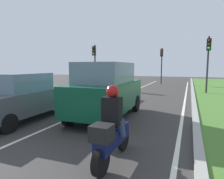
{
  "coord_description": "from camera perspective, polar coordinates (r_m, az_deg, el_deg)",
  "views": [
    {
      "loc": [
        3.82,
        1.48,
        2.13
      ],
      "look_at": [
        0.92,
        8.75,
        1.2
      ],
      "focal_mm": 31.31,
      "sensor_mm": 36.0,
      "label": 1
    }
  ],
  "objects": [
    {
      "name": "traffic_light_far_median",
      "position": [
        24.47,
        14.28,
        8.59
      ],
      "size": [
        0.32,
        0.5,
        4.32
      ],
      "color": "#2D2D2D",
      "rests_on": "ground"
    },
    {
      "name": "lane_line_right_edge",
      "position": [
        12.7,
        20.48,
        -3.3
      ],
      "size": [
        0.12,
        32.0,
        0.01
      ],
      "primitive_type": "cube",
      "color": "silver",
      "rests_on": "ground"
    },
    {
      "name": "ground_plane",
      "position": [
        13.26,
        4.73,
        -2.49
      ],
      "size": [
        60.0,
        60.0,
        0.0
      ],
      "primitive_type": "plane",
      "color": "#383533"
    },
    {
      "name": "curb_right",
      "position": [
        12.69,
        22.75,
        -3.15
      ],
      "size": [
        0.24,
        48.0,
        0.12
      ],
      "primitive_type": "cube",
      "color": "#9E9B93",
      "rests_on": "ground"
    },
    {
      "name": "motorcycle",
      "position": [
        4.38,
        -0.11,
        -14.09
      ],
      "size": [
        0.41,
        1.9,
        1.01
      ],
      "rotation": [
        0.0,
        0.0,
        -0.02
      ],
      "color": "#0C143F",
      "rests_on": "ground"
    },
    {
      "name": "rider_person",
      "position": [
        4.24,
        0.16,
        -6.02
      ],
      "size": [
        0.51,
        0.41,
        1.16
      ],
      "rotation": [
        0.0,
        0.0,
        -0.02
      ],
      "color": "black",
      "rests_on": "ground"
    },
    {
      "name": "car_sedan_left_lane",
      "position": [
        8.54,
        -24.78,
        -2.0
      ],
      "size": [
        1.95,
        4.35,
        1.86
      ],
      "rotation": [
        0.0,
        0.0,
        0.03
      ],
      "color": "#474C51",
      "rests_on": "ground"
    },
    {
      "name": "car_suv_ahead",
      "position": [
        8.03,
        -1.57,
        -0.12
      ],
      "size": [
        2.08,
        4.55,
        2.28
      ],
      "rotation": [
        0.0,
        0.0,
        0.03
      ],
      "color": "#0C472D",
      "rests_on": "ground"
    },
    {
      "name": "traffic_light_near_right",
      "position": [
        16.83,
        26.29,
        9.11
      ],
      "size": [
        0.32,
        0.5,
        4.41
      ],
      "color": "#2D2D2D",
      "rests_on": "ground"
    },
    {
      "name": "car_hatchback_far",
      "position": [
        13.93,
        -5.25,
        1.61
      ],
      "size": [
        1.75,
        3.71,
        1.78
      ],
      "rotation": [
        0.0,
        0.0,
        0.01
      ],
      "color": "black",
      "rests_on": "ground"
    },
    {
      "name": "traffic_light_overhead_left",
      "position": [
        19.56,
        -5.15,
        9.06
      ],
      "size": [
        0.32,
        0.5,
        4.23
      ],
      "color": "#2D2D2D",
      "rests_on": "ground"
    },
    {
      "name": "lane_line_center",
      "position": [
        13.47,
        1.88,
        -2.31
      ],
      "size": [
        0.12,
        32.0,
        0.01
      ],
      "primitive_type": "cube",
      "color": "silver",
      "rests_on": "ground"
    }
  ]
}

